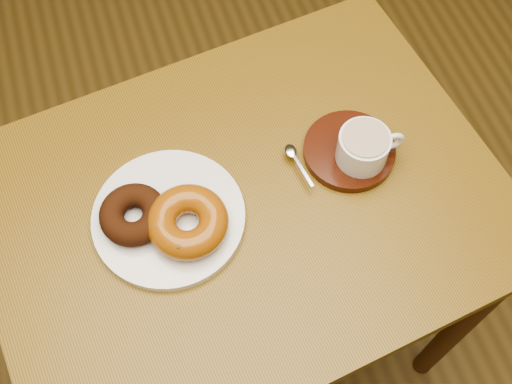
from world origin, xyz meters
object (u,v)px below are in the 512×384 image
object	(u,v)px
saucer	(349,151)
coffee_cup	(364,147)
cafe_table	(245,233)
donut_plate	(169,218)

from	to	relation	value
saucer	coffee_cup	xyz separation A→B (m)	(0.01, -0.02, 0.04)
cafe_table	donut_plate	bearing A→B (deg)	169.88
donut_plate	cafe_table	bearing A→B (deg)	-2.51
cafe_table	coffee_cup	distance (m)	0.26
donut_plate	saucer	bearing A→B (deg)	4.92
donut_plate	coffee_cup	bearing A→B (deg)	1.10
saucer	coffee_cup	world-z (taller)	coffee_cup
cafe_table	donut_plate	distance (m)	0.18
cafe_table	coffee_cup	world-z (taller)	coffee_cup
cafe_table	coffee_cup	bearing A→B (deg)	-4.37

